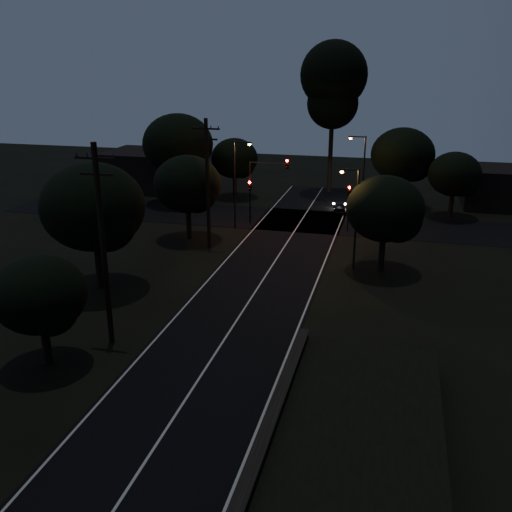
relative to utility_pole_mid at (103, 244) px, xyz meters
The scene contains 21 objects.
road_surface 18.13m from the utility_pole_mid, 69.58° to the left, with size 60.00×70.00×0.03m.
utility_pole_mid is the anchor object (origin of this frame).
utility_pole_far 17.00m from the utility_pole_mid, 90.00° to the left, with size 2.20×0.30×10.50m.
tree_left_b 4.09m from the utility_pole_mid, 120.70° to the right, with size 4.62×4.62×5.87m.
tree_left_c 8.08m from the utility_pole_mid, 121.83° to the left, with size 6.81×6.81×8.60m.
tree_left_d 19.05m from the utility_pole_mid, 96.94° to the left, with size 5.70×5.70×7.24m.
tree_far_nw 35.04m from the utility_pole_mid, 94.62° to the left, with size 5.16×5.16×6.54m.
tree_far_w 31.81m from the utility_pole_mid, 104.08° to the left, with size 7.41×7.41×9.44m.
tree_far_ne 38.05m from the utility_pole_mid, 66.41° to the left, with size 6.48×6.48×8.20m.
tree_far_e 37.78m from the utility_pole_mid, 57.68° to the left, with size 5.03×5.03×6.39m.
tree_right_a 20.60m from the utility_pole_mid, 46.36° to the left, with size 5.58×5.58×7.09m.
tall_pine 41.10m from the utility_pole_mid, 80.07° to the left, with size 7.38×7.38×16.77m.
building_left 39.72m from the utility_pole_mid, 110.73° to the left, with size 10.00×8.00×4.40m, color black.
building_right 46.19m from the utility_pole_mid, 55.62° to the left, with size 9.00×7.00×4.00m, color black.
signal_left 25.19m from the utility_pole_mid, 86.79° to the left, with size 0.28×0.35×4.10m.
signal_right 27.30m from the utility_pole_mid, 67.01° to the left, with size 0.28×0.35×4.10m.
signal_mast 25.22m from the utility_pole_mid, 82.96° to the left, with size 3.70×0.35×6.25m.
streetlight_a 23.04m from the utility_pole_mid, 88.27° to the left, with size 1.66×0.26×8.00m.
streetlight_b 31.15m from the utility_pole_mid, 68.70° to the left, with size 1.66×0.26×8.00m.
streetlight_c 19.15m from the utility_pole_mid, 51.74° to the left, with size 1.46×0.26×7.50m.
car 32.76m from the utility_pole_mid, 73.47° to the left, with size 1.21×3.01×1.03m, color black.
Camera 1 is at (8.67, -10.49, 14.98)m, focal length 40.00 mm.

